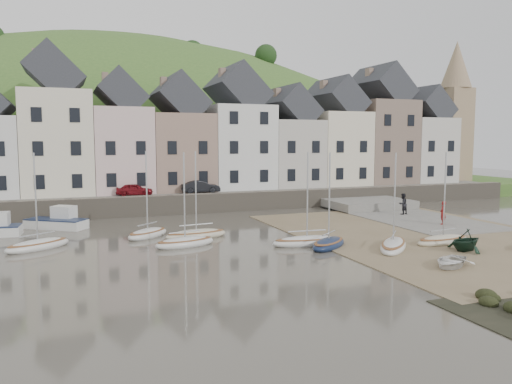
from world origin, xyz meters
name	(u,v)px	position (x,y,z in m)	size (l,w,h in m)	color
ground	(289,247)	(0.00, 0.00, 0.00)	(160.00, 160.00, 0.00)	#4A453A
quay_land	(181,190)	(0.00, 32.00, 0.75)	(90.00, 30.00, 1.50)	#3B6126
quay_street	(206,192)	(0.00, 20.50, 1.55)	(70.00, 7.00, 0.10)	slate
seawall	(215,203)	(0.00, 17.00, 0.90)	(70.00, 1.20, 1.80)	slate
beach	(428,235)	(11.00, 0.00, 0.03)	(18.00, 26.00, 0.06)	brown
slipway	(405,216)	(15.00, 8.00, 0.06)	(8.00, 18.00, 0.12)	slate
hillside	(120,282)	(-5.00, 60.00, -17.99)	(134.40, 84.00, 84.00)	#3B6126
townhouse_terrace	(212,135)	(1.76, 24.00, 7.32)	(61.05, 8.00, 13.93)	silver
church_spire	(455,107)	(34.55, 24.00, 11.06)	(4.00, 4.00, 18.00)	#997F60
sailboat_0	(38,245)	(-15.09, 5.25, 0.26)	(4.45, 3.66, 6.32)	silver
sailboat_1	(148,233)	(-7.97, 6.73, 0.27)	(3.83, 3.62, 6.32)	silver
sailboat_2	(196,234)	(-4.80, 5.22, 0.26)	(4.69, 2.09, 6.32)	beige
sailboat_3	(185,242)	(-6.16, 2.78, 0.27)	(4.38, 2.43, 6.32)	silver
sailboat_4	(307,241)	(1.42, 0.28, 0.26)	(4.89, 1.84, 6.32)	silver
sailboat_5	(329,243)	(2.38, -0.91, 0.27)	(3.96, 3.63, 6.32)	#142141
sailboat_6	(393,245)	(5.95, -2.81, 0.26)	(4.45, 4.73, 6.32)	silver
sailboat_7	(443,240)	(10.00, -2.65, 0.26)	(4.49, 2.02, 6.32)	beige
motorboat_2	(58,221)	(-13.95, 12.86, 0.58)	(4.87, 4.15, 1.70)	silver
rowboat_white	(451,261)	(6.06, -7.79, 0.36)	(2.04, 2.85, 0.59)	white
rowboat_green	(466,240)	(9.68, -5.00, 0.74)	(2.23, 2.59, 1.36)	black
person_red	(443,213)	(14.93, 3.08, 1.05)	(0.68, 0.44, 1.86)	maroon
person_dark	(403,204)	(15.30, 8.73, 1.08)	(0.93, 0.73, 1.92)	black
car_left	(135,189)	(-7.21, 19.50, 2.18)	(1.37, 3.40, 1.16)	maroon
car_right	(201,187)	(-0.78, 19.50, 2.23)	(1.32, 3.80, 1.25)	black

